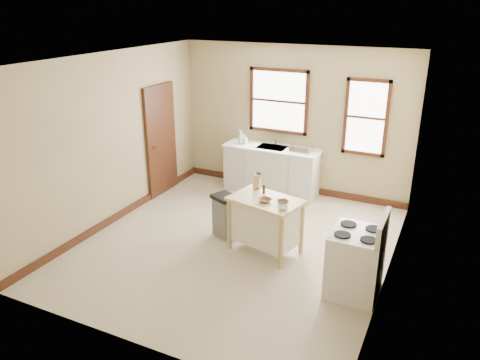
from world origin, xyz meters
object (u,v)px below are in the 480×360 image
Objects in this scene: soap_bottle_b at (245,139)px; dish_rack at (301,149)px; soap_bottle_a at (241,137)px; bowl_c at (283,208)px; trash_bin at (225,216)px; kitchen_island at (265,225)px; knife_block at (257,182)px; bowl_a at (265,200)px; bowl_b at (283,202)px; pepper_grinder at (264,189)px; gas_stove at (356,253)px.

soap_bottle_b is 1.15m from dish_rack.
soap_bottle_a reaches higher than soap_bottle_b.
bowl_c is 0.21× the size of trash_bin.
kitchen_island is (1.42, -2.14, -0.63)m from soap_bottle_a.
knife_block is at bearing 143.30° from kitchen_island.
bowl_a is at bearing 158.00° from bowl_c.
soap_bottle_a is 2.64m from kitchen_island.
soap_bottle_a is at bearing 127.85° from bowl_b.
pepper_grinder is 0.13× the size of gas_stove.
knife_block reaches higher than pepper_grinder.
soap_bottle_b is 2.18m from trash_bin.
soap_bottle_a reaches higher than pepper_grinder.
dish_rack is 2.24m from kitchen_island.
bowl_b is at bearing 13.13° from trash_bin.
bowl_b is 1.14× the size of bowl_c.
bowl_c is (1.77, -2.37, -0.19)m from soap_bottle_a.
bowl_c reaches higher than trash_bin.
soap_bottle_a is 1.28× the size of knife_block.
pepper_grinder is (0.09, -1.98, -0.06)m from dish_rack.
bowl_b is 0.15× the size of gas_stove.
dish_rack is 0.40× the size of kitchen_island.
soap_bottle_b is at bearing 130.19° from trash_bin.
knife_block is (1.05, -1.82, -0.07)m from soap_bottle_b.
soap_bottle_b is 2.72m from bowl_b.
knife_block is (-0.09, -1.84, -0.03)m from dish_rack.
dish_rack reaches higher than bowl_c.
gas_stove is at bearing -40.73° from dish_rack.
bowl_b is at bearing 12.19° from bowl_a.
soap_bottle_a is at bearing 123.84° from pepper_grinder.
pepper_grinder is 0.80× the size of bowl_a.
soap_bottle_a reaches higher than gas_stove.
bowl_b is (1.69, -2.18, -0.19)m from soap_bottle_a.
dish_rack is 2.44× the size of bowl_b.
bowl_b is 0.20m from bowl_c.
kitchen_island is 6.85× the size of pepper_grinder.
dish_rack is 3.16m from gas_stove.
trash_bin is (-0.76, 0.16, -0.07)m from kitchen_island.
knife_block is 1.96m from gas_stove.
pepper_grinder is at bearing -55.50° from soap_bottle_b.
soap_bottle_a reaches higher than dish_rack.
kitchen_island is at bearing -36.91° from soap_bottle_a.
kitchen_island is 0.68m from knife_block.
bowl_a is (0.13, -0.28, -0.05)m from pepper_grinder.
bowl_b is at bearing -30.34° from pepper_grinder.
dish_rack is at bearing 107.70° from kitchen_island.
soap_bottle_b reaches higher than trash_bin.
knife_block is (-0.28, 0.33, 0.52)m from kitchen_island.
pepper_grinder is (-0.11, 0.18, 0.50)m from kitchen_island.
gas_stove is (1.73, -0.84, -0.38)m from knife_block.
bowl_c is at bearing -22.00° from bowl_a.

